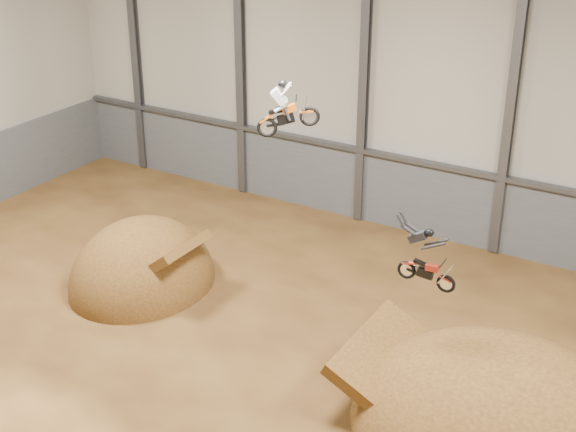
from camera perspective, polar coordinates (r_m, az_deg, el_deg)
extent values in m
plane|color=#462B12|center=(26.36, -3.04, -13.58)|extent=(40.00, 40.00, 0.00)
cube|color=#ABA698|center=(35.35, 10.51, 9.05)|extent=(40.00, 0.10, 14.00)
cube|color=#54585C|center=(37.00, 9.83, 1.18)|extent=(39.80, 0.18, 3.50)
cube|color=#47494F|center=(36.19, 9.94, 3.71)|extent=(39.80, 0.35, 0.20)
cube|color=#47494F|center=(43.67, -10.83, 12.02)|extent=(0.40, 0.36, 13.90)
cube|color=#47494F|center=(39.65, -3.41, 11.13)|extent=(0.40, 0.36, 13.90)
cube|color=#47494F|center=(36.42, 5.44, 9.82)|extent=(0.40, 0.36, 13.90)
cube|color=#47494F|center=(34.19, 15.63, 8.02)|extent=(0.40, 0.36, 13.90)
ellipsoid|color=#432910|center=(33.56, -10.26, -4.79)|extent=(5.58, 6.44, 5.58)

